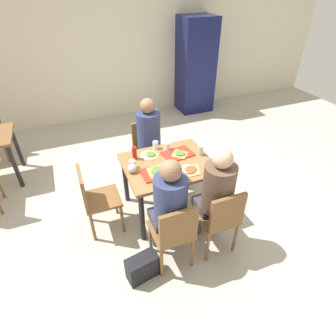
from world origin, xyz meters
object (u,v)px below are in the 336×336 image
pizza_slice_b (180,153)px  soda_can (201,150)px  paper_plate_near_edge (188,171)px  handbag (142,267)px  foil_bundle (132,169)px  tray_red_near (158,173)px  pizza_slice_c (151,154)px  plastic_cup_a (155,145)px  plastic_cup_b (183,176)px  plastic_cup_d (167,146)px  person_in_red (169,204)px  tray_red_far (178,154)px  drink_fridge (195,66)px  main_table (168,170)px  chair_far_side (147,147)px  condiment_bottle (135,153)px  plastic_cup_c (132,164)px  chair_near_left (174,232)px  person_in_brown_jacket (216,191)px  chair_near_right (220,217)px  paper_plate_center (149,155)px  person_far_side (150,136)px  chair_left_end (94,197)px  pizza_slice_a (156,170)px  pizza_slice_d (191,170)px

pizza_slice_b → soda_can: soda_can is taller
paper_plate_near_edge → handbag: bearing=-142.2°
foil_bundle → tray_red_near: bearing=-26.4°
pizza_slice_c → plastic_cup_a: plastic_cup_a is taller
plastic_cup_a → plastic_cup_b: (0.05, -0.72, 0.00)m
plastic_cup_d → person_in_red: bearing=-110.9°
tray_red_far → plastic_cup_b: plastic_cup_b is taller
drink_fridge → main_table: bearing=-121.8°
chair_far_side → condiment_bottle: 0.73m
main_table → plastic_cup_c: plastic_cup_c is taller
pizza_slice_b → chair_far_side: bearing=105.7°
main_table → chair_near_left: (-0.26, -0.81, -0.13)m
person_in_brown_jacket → soda_can: (0.18, 0.69, 0.04)m
plastic_cup_d → chair_near_right: bearing=-81.9°
drink_fridge → chair_far_side: bearing=-130.9°
chair_far_side → paper_plate_center: bearing=-105.0°
chair_near_right → tray_red_near: 0.83m
plastic_cup_c → drink_fridge: size_ratio=0.05×
chair_near_right → tray_red_near: bearing=123.5°
person_far_side → tray_red_far: (0.18, -0.54, -0.01)m
handbag → main_table: bearing=53.6°
chair_near_right → person_far_side: size_ratio=0.68×
condiment_bottle → plastic_cup_c: bearing=-114.4°
chair_far_side → drink_fridge: bearing=49.1°
paper_plate_near_edge → condiment_bottle: bearing=136.3°
plastic_cup_b → foil_bundle: 0.57m
main_table → drink_fridge: size_ratio=0.54×
chair_left_end → paper_plate_near_edge: (1.05, -0.23, 0.23)m
chair_near_left → plastic_cup_c: size_ratio=8.56×
person_in_red → pizza_slice_a: 0.55m
paper_plate_center → pizza_slice_a: 0.36m
pizza_slice_a → tray_red_near: bearing=-75.4°
pizza_slice_d → soda_can: size_ratio=2.43×
tray_red_near → tray_red_far: same height
paper_plate_near_edge → plastic_cup_d: (-0.05, 0.51, 0.05)m
tray_red_near → plastic_cup_b: plastic_cup_b is taller
plastic_cup_a → tray_red_near: bearing=-106.8°
chair_left_end → tray_red_near: size_ratio=2.38×
person_in_brown_jacket → pizza_slice_c: person_in_brown_jacket is taller
plastic_cup_c → chair_far_side: bearing=61.1°
person_in_brown_jacket → tray_red_far: bearing=95.5°
person_in_red → condiment_bottle: (-0.08, 0.90, 0.06)m
paper_plate_center → handbag: 1.30m
person_far_side → plastic_cup_d: (0.10, -0.39, 0.03)m
chair_left_end → plastic_cup_d: 1.08m
plastic_cup_a → pizza_slice_b: bearing=-49.1°
person_far_side → chair_far_side: bearing=90.0°
chair_left_end → plastic_cup_d: size_ratio=8.56×
soda_can → drink_fridge: drink_fridge is taller
pizza_slice_d → condiment_bottle: bearing=136.7°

